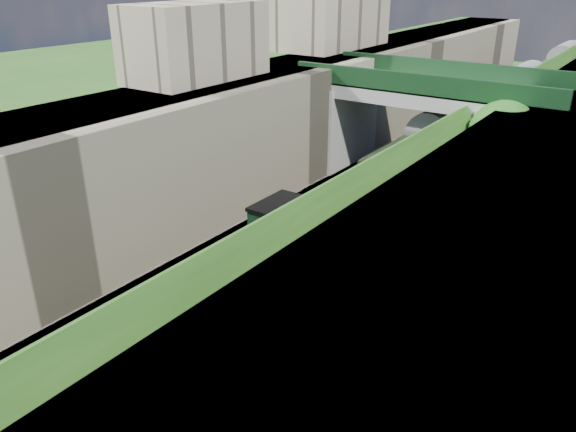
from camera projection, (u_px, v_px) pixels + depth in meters
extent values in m
plane|color=#1E4714|center=(131.00, 384.00, 18.66)|extent=(160.00, 160.00, 0.00)
cube|color=#473F38|center=(391.00, 197.00, 33.62)|extent=(10.00, 90.00, 0.20)
cube|color=#756B56|center=(315.00, 128.00, 35.12)|extent=(1.00, 90.00, 7.00)
cube|color=#262628|center=(270.00, 120.00, 36.95)|extent=(6.00, 90.00, 7.00)
cube|color=#262628|center=(574.00, 181.00, 27.42)|extent=(8.00, 90.00, 6.25)
cube|color=#1E4714|center=(481.00, 172.00, 29.95)|extent=(4.02, 90.00, 6.36)
sphere|color=#194C14|center=(204.00, 414.00, 15.11)|extent=(1.79, 1.79, 1.79)
sphere|color=#194C14|center=(269.00, 362.00, 18.33)|extent=(1.98, 1.98, 1.98)
sphere|color=#194C14|center=(350.00, 275.00, 17.65)|extent=(1.57, 1.57, 1.57)
sphere|color=#194C14|center=(342.00, 298.00, 22.25)|extent=(1.97, 1.97, 1.97)
sphere|color=#194C14|center=(409.00, 233.00, 23.86)|extent=(1.58, 1.58, 1.58)
sphere|color=#194C14|center=(433.00, 213.00, 26.59)|extent=(2.29, 2.29, 2.29)
sphere|color=#194C14|center=(499.00, 145.00, 26.94)|extent=(2.06, 2.06, 2.06)
sphere|color=#194C14|center=(506.00, 141.00, 28.69)|extent=(2.38, 2.38, 2.38)
sphere|color=#194C14|center=(484.00, 170.00, 33.63)|extent=(1.84, 1.84, 1.84)
sphere|color=#194C14|center=(498.00, 157.00, 34.94)|extent=(2.30, 2.30, 2.30)
sphere|color=#194C14|center=(546.00, 108.00, 35.89)|extent=(1.65, 1.65, 1.65)
sphere|color=#194C14|center=(529.00, 129.00, 40.10)|extent=(2.05, 2.05, 2.05)
sphere|color=#194C14|center=(553.00, 105.00, 40.63)|extent=(2.12, 2.12, 2.12)
sphere|color=#194C14|center=(561.00, 98.00, 42.13)|extent=(1.45, 1.45, 1.45)
sphere|color=#194C14|center=(551.00, 111.00, 47.04)|extent=(1.85, 1.85, 1.85)
sphere|color=#194C14|center=(550.00, 114.00, 49.43)|extent=(2.08, 2.08, 2.08)
sphere|color=#194C14|center=(566.00, 98.00, 50.21)|extent=(1.94, 1.94, 1.94)
cube|color=black|center=(362.00, 188.00, 34.61)|extent=(2.50, 90.00, 0.07)
cube|color=brown|center=(352.00, 184.00, 34.95)|extent=(0.08, 90.00, 0.14)
cube|color=brown|center=(372.00, 189.00, 34.19)|extent=(0.08, 90.00, 0.14)
cube|color=black|center=(410.00, 199.00, 32.94)|extent=(2.50, 90.00, 0.07)
cube|color=brown|center=(399.00, 195.00, 33.27)|extent=(0.08, 90.00, 0.14)
cube|color=brown|center=(422.00, 200.00, 32.52)|extent=(0.08, 90.00, 0.14)
cube|color=gray|center=(434.00, 93.00, 34.09)|extent=(16.00, 6.00, 0.90)
cube|color=#15391B|center=(417.00, 85.00, 31.56)|extent=(16.00, 0.30, 1.20)
cube|color=#15391B|center=(453.00, 71.00, 35.84)|extent=(16.00, 0.30, 1.20)
cube|color=gray|center=(346.00, 124.00, 38.38)|extent=(1.40, 6.40, 5.70)
cube|color=gray|center=(506.00, 151.00, 32.78)|extent=(2.40, 6.40, 5.70)
cube|color=gray|center=(332.00, 6.00, 42.60)|extent=(5.00, 10.00, 6.00)
cube|color=gray|center=(196.00, 41.00, 30.48)|extent=(4.00, 8.00, 4.00)
cylinder|color=black|center=(495.00, 183.00, 29.80)|extent=(0.30, 0.30, 4.40)
sphere|color=#194C14|center=(503.00, 135.00, 28.75)|extent=(3.60, 3.60, 3.60)
sphere|color=#194C14|center=(515.00, 145.00, 29.33)|extent=(2.40, 2.40, 2.40)
cube|color=black|center=(235.00, 326.00, 20.80)|extent=(2.40, 8.40, 0.60)
cube|color=black|center=(251.00, 301.00, 21.33)|extent=(2.70, 10.00, 0.35)
cube|color=maroon|center=(150.00, 377.00, 17.54)|extent=(2.70, 0.25, 0.70)
cylinder|color=black|center=(236.00, 281.00, 20.20)|extent=(1.90, 5.60, 1.90)
cylinder|color=black|center=(169.00, 324.00, 17.73)|extent=(1.96, 1.80, 1.96)
cylinder|color=white|center=(146.00, 340.00, 16.99)|extent=(1.10, 0.05, 1.10)
cylinder|color=black|center=(166.00, 292.00, 17.24)|extent=(0.44, 0.44, 0.90)
sphere|color=black|center=(216.00, 267.00, 19.05)|extent=(0.76, 0.76, 0.76)
cylinder|color=#A57F33|center=(249.00, 245.00, 20.36)|extent=(0.32, 0.32, 0.50)
cube|color=black|center=(293.00, 240.00, 22.84)|extent=(2.75, 2.40, 2.80)
cube|color=black|center=(293.00, 208.00, 22.25)|extent=(2.85, 2.50, 0.15)
cube|color=black|center=(158.00, 342.00, 19.36)|extent=(0.60, 1.40, 0.90)
cube|color=black|center=(212.00, 369.00, 18.06)|extent=(0.60, 1.40, 0.90)
cube|color=black|center=(344.00, 245.00, 26.97)|extent=(2.30, 6.00, 0.50)
cube|color=black|center=(345.00, 241.00, 26.87)|extent=(2.60, 6.00, 0.50)
cube|color=black|center=(346.00, 218.00, 26.38)|extent=(2.70, 6.00, 2.40)
cube|color=black|center=(347.00, 193.00, 25.88)|extent=(2.50, 5.60, 0.20)
cube|color=black|center=(440.00, 174.00, 36.44)|extent=(2.30, 17.00, 0.40)
cube|color=black|center=(441.00, 170.00, 36.34)|extent=(2.50, 17.00, 0.50)
cube|color=#232D19|center=(443.00, 148.00, 35.73)|extent=(2.80, 18.00, 2.70)
cube|color=slate|center=(446.00, 125.00, 35.12)|extent=(2.90, 18.00, 0.50)
cube|color=black|center=(517.00, 116.00, 50.54)|extent=(2.30, 17.00, 0.40)
cube|color=black|center=(518.00, 114.00, 50.44)|extent=(2.50, 17.00, 0.50)
cube|color=#232D19|center=(520.00, 97.00, 49.83)|extent=(2.80, 18.00, 2.70)
cube|color=slate|center=(523.00, 80.00, 49.22)|extent=(2.90, 18.00, 0.50)
cube|color=black|center=(560.00, 84.00, 64.64)|extent=(2.30, 17.00, 0.40)
cube|color=black|center=(561.00, 82.00, 64.54)|extent=(2.50, 17.00, 0.50)
cube|color=#232D19|center=(563.00, 69.00, 63.93)|extent=(2.80, 18.00, 2.70)
cube|color=slate|center=(566.00, 55.00, 63.32)|extent=(2.90, 18.00, 0.50)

